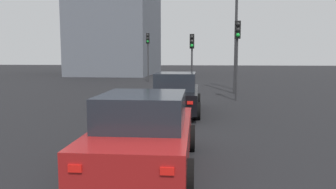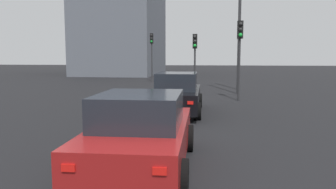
# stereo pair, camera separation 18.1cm
# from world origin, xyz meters

# --- Properties ---
(car_black_lead) EXTENTS (4.76, 2.02, 1.65)m
(car_black_lead) POSITION_xyz_m (7.72, 0.03, 0.79)
(car_black_lead) COLOR black
(car_black_lead) RESTS_ON ground_plane
(car_red_second) EXTENTS (4.40, 2.10, 1.57)m
(car_red_second) POSITION_xyz_m (0.91, 0.12, 0.76)
(car_red_second) COLOR maroon
(car_red_second) RESTS_ON ground_plane
(traffic_light_near_left) EXTENTS (0.32, 0.28, 3.68)m
(traffic_light_near_left) POSITION_xyz_m (15.33, -0.33, 2.66)
(traffic_light_near_left) COLOR #2D2D30
(traffic_light_near_left) RESTS_ON ground_plane
(traffic_light_near_right) EXTENTS (0.32, 0.29, 4.09)m
(traffic_light_near_right) POSITION_xyz_m (11.81, -2.77, 2.94)
(traffic_light_near_right) COLOR #2D2D30
(traffic_light_near_right) RESTS_ON ground_plane
(traffic_light_far_left) EXTENTS (0.32, 0.28, 4.32)m
(traffic_light_far_left) POSITION_xyz_m (23.63, 3.87, 3.10)
(traffic_light_far_left) COLOR #2D2D30
(traffic_light_far_left) RESTS_ON ground_plane
(street_lamp_kerbside) EXTENTS (0.56, 0.36, 8.26)m
(street_lamp_kerbside) POSITION_xyz_m (15.05, -3.00, 4.80)
(street_lamp_kerbside) COLOR #2D2D30
(street_lamp_kerbside) RESTS_ON ground_plane
(street_lamp_far) EXTENTS (0.56, 0.36, 6.69)m
(street_lamp_far) POSITION_xyz_m (17.65, -3.24, 3.98)
(street_lamp_far) COLOR #2D2D30
(street_lamp_far) RESTS_ON ground_plane
(building_facade_left) EXTENTS (15.12, 9.17, 17.12)m
(building_facade_left) POSITION_xyz_m (37.17, 10.00, 8.56)
(building_facade_left) COLOR slate
(building_facade_left) RESTS_ON ground_plane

